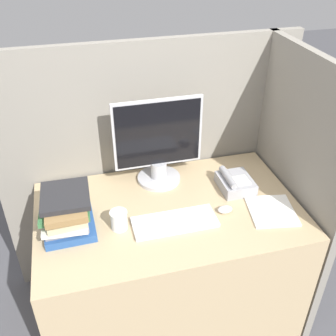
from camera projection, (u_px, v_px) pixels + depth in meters
cubicle_panel_rear at (150, 166)px, 2.36m from camera, size 1.73×0.04×1.51m
cubicle_panel_right at (290, 188)px, 2.18m from camera, size 0.04×0.87×1.51m
desk at (169, 262)px, 2.21m from camera, size 1.33×0.81×0.77m
monitor at (158, 147)px, 2.10m from camera, size 0.48×0.24×0.48m
keyboard at (176, 222)px, 1.90m from camera, size 0.41×0.16×0.02m
mouse at (225, 209)px, 1.97m from camera, size 0.08×0.05×0.03m
coffee_cup at (119, 220)px, 1.85m from camera, size 0.08×0.08×0.10m
book_stack at (66, 212)px, 1.83m from camera, size 0.24×0.32×0.20m
desk_telephone at (235, 183)px, 2.12m from camera, size 0.17×0.20×0.10m
paper_pile at (272, 211)px, 1.98m from camera, size 0.26×0.28×0.01m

